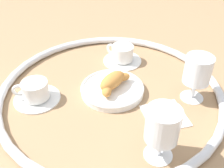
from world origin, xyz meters
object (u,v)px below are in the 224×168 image
object	(u,v)px
coffee_cup_near	(35,92)
juice_glass_left	(197,72)
croissant_large	(113,81)
pastry_plate	(112,89)
juice_glass_right	(162,127)
folded_napkin	(165,115)
coffee_cup_far	(122,55)

from	to	relation	value
coffee_cup_near	juice_glass_left	size ratio (longest dim) A/B	0.97
croissant_large	pastry_plate	bearing A→B (deg)	-79.33
juice_glass_right	folded_napkin	xyz separation A→B (m)	(-0.12, -0.07, -0.09)
coffee_cup_near	juice_glass_right	bearing A→B (deg)	106.23
coffee_cup_near	juice_glass_left	bearing A→B (deg)	138.69
pastry_plate	juice_glass_left	xyz separation A→B (m)	(-0.16, 0.18, 0.08)
croissant_large	folded_napkin	size ratio (longest dim) A/B	1.23
croissant_large	juice_glass_right	bearing A→B (deg)	71.83
croissant_large	coffee_cup_near	distance (m)	0.23
pastry_plate	juice_glass_right	bearing A→B (deg)	72.17
coffee_cup_near	juice_glass_right	size ratio (longest dim) A/B	0.97
coffee_cup_near	juice_glass_left	world-z (taller)	juice_glass_left
pastry_plate	juice_glass_left	distance (m)	0.25
pastry_plate	coffee_cup_near	distance (m)	0.23
coffee_cup_near	juice_glass_right	distance (m)	0.39
coffee_cup_far	croissant_large	bearing A→B (deg)	37.19
pastry_plate	coffee_cup_far	bearing A→B (deg)	-143.71
folded_napkin	coffee_cup_far	bearing A→B (deg)	-111.24
juice_glass_left	pastry_plate	bearing A→B (deg)	-48.86
coffee_cup_far	juice_glass_right	world-z (taller)	juice_glass_right
croissant_large	juice_glass_left	world-z (taller)	juice_glass_left
coffee_cup_far	juice_glass_right	size ratio (longest dim) A/B	0.97
folded_napkin	juice_glass_right	bearing A→B (deg)	31.86
croissant_large	juice_glass_left	distance (m)	0.24
coffee_cup_near	coffee_cup_far	distance (m)	0.33
coffee_cup_far	juice_glass_left	xyz separation A→B (m)	(-0.01, 0.29, 0.07)
coffee_cup_near	folded_napkin	size ratio (longest dim) A/B	1.24
juice_glass_right	croissant_large	bearing A→B (deg)	-108.17
pastry_plate	coffee_cup_far	size ratio (longest dim) A/B	1.41
juice_glass_left	folded_napkin	bearing A→B (deg)	-1.77
pastry_plate	juice_glass_right	xyz separation A→B (m)	(0.08, 0.25, 0.08)
croissant_large	juice_glass_right	world-z (taller)	juice_glass_right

